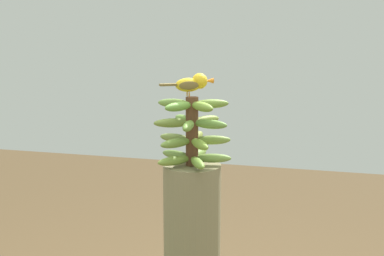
% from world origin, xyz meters
% --- Properties ---
extents(banana_bunch, '(0.29, 0.29, 0.25)m').
position_xyz_m(banana_bunch, '(0.00, 0.00, 1.17)').
color(banana_bunch, brown).
rests_on(banana_bunch, banana_tree).
extents(perched_bird, '(0.13, 0.18, 0.08)m').
position_xyz_m(perched_bird, '(0.02, 0.00, 1.35)').
color(perched_bird, '#C68933').
rests_on(perched_bird, banana_bunch).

